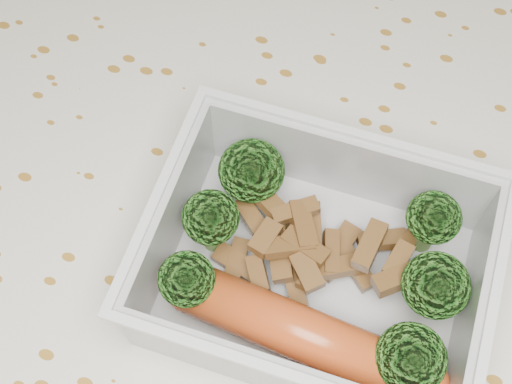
% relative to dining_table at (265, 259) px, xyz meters
% --- Properties ---
extents(dining_table, '(1.40, 0.90, 0.75)m').
position_rel_dining_table_xyz_m(dining_table, '(0.00, 0.00, 0.00)').
color(dining_table, brown).
rests_on(dining_table, ground).
extents(tablecloth, '(1.46, 0.96, 0.19)m').
position_rel_dining_table_xyz_m(tablecloth, '(0.00, 0.00, 0.05)').
color(tablecloth, silver).
rests_on(tablecloth, dining_table).
extents(lunch_container, '(0.20, 0.16, 0.07)m').
position_rel_dining_table_xyz_m(lunch_container, '(0.04, -0.04, 0.11)').
color(lunch_container, silver).
rests_on(lunch_container, tablecloth).
extents(broccoli_florets, '(0.17, 0.12, 0.05)m').
position_rel_dining_table_xyz_m(broccoli_florets, '(0.05, -0.03, 0.13)').
color(broccoli_florets, '#608C3F').
rests_on(broccoli_florets, lunch_container).
extents(meat_pile, '(0.12, 0.08, 0.03)m').
position_rel_dining_table_xyz_m(meat_pile, '(0.04, -0.03, 0.11)').
color(meat_pile, brown).
rests_on(meat_pile, lunch_container).
extents(sausage, '(0.17, 0.04, 0.03)m').
position_rel_dining_table_xyz_m(sausage, '(0.05, -0.08, 0.12)').
color(sausage, '#B64619').
rests_on(sausage, lunch_container).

